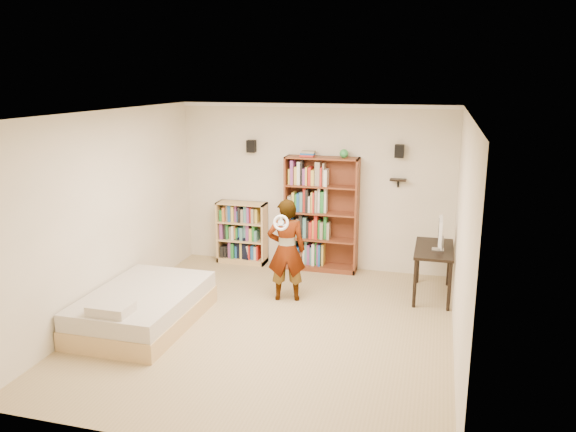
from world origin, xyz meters
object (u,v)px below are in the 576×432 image
computer_desk (433,272)px  person (286,250)px  daybed (143,303)px  low_bookshelf (242,233)px  tall_bookshelf (321,214)px

computer_desk → person: bearing=-161.4°
computer_desk → daybed: size_ratio=0.56×
low_bookshelf → daybed: 2.73m
daybed → tall_bookshelf: bearing=56.6°
computer_desk → low_bookshelf: bearing=167.1°
low_bookshelf → computer_desk: low_bookshelf is taller
computer_desk → person: person is taller
daybed → low_bookshelf: bearing=81.9°
tall_bookshelf → person: 1.42m
person → computer_desk: bearing=-175.7°
tall_bookshelf → daybed: 3.27m
daybed → person: size_ratio=1.30×
tall_bookshelf → daybed: bearing=-123.4°
low_bookshelf → computer_desk: 3.27m
tall_bookshelf → daybed: tall_bookshelf is taller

